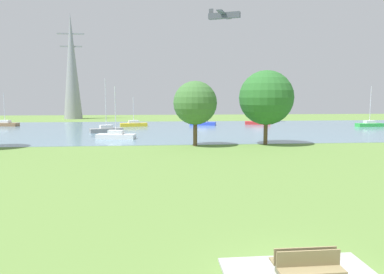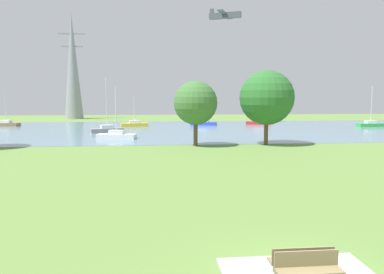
# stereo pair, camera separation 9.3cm
# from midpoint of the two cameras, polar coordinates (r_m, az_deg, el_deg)

# --- Properties ---
(ground_plane) EXTENTS (160.00, 160.00, 0.00)m
(ground_plane) POSITION_cam_midpoint_polar(r_m,az_deg,el_deg) (31.92, 1.95, -3.09)
(ground_plane) COLOR olive
(bench_facing_water) EXTENTS (1.80, 0.48, 0.89)m
(bench_facing_water) POSITION_cam_midpoint_polar(r_m,az_deg,el_deg) (11.34, 16.91, -18.37)
(bench_facing_water) COLOR #A1A780
(bench_facing_water) RESTS_ON concrete_pad
(bench_facing_inland) EXTENTS (1.80, 0.48, 0.89)m
(bench_facing_inland) POSITION_cam_midpoint_polar(r_m,az_deg,el_deg) (10.89, 18.04, -19.47)
(bench_facing_inland) COLOR #A1A780
(bench_facing_inland) RESTS_ON concrete_pad
(water_surface) EXTENTS (140.00, 40.00, 0.02)m
(water_surface) POSITION_cam_midpoint_polar(r_m,az_deg,el_deg) (59.61, -1.49, 1.22)
(water_surface) COLOR slate
(water_surface) RESTS_ON ground
(sailboat_red) EXTENTS (5.01, 2.49, 5.35)m
(sailboat_red) POSITION_cam_midpoint_polar(r_m,az_deg,el_deg) (71.50, 10.41, 2.30)
(sailboat_red) COLOR red
(sailboat_red) RESTS_ON water_surface
(sailboat_green) EXTENTS (4.89, 1.84, 7.17)m
(sailboat_green) POSITION_cam_midpoint_polar(r_m,az_deg,el_deg) (72.29, 26.24, 1.82)
(sailboat_green) COLOR green
(sailboat_green) RESTS_ON water_surface
(sailboat_gray) EXTENTS (5.02, 3.04, 7.99)m
(sailboat_gray) POSITION_cam_midpoint_polar(r_m,az_deg,el_deg) (55.53, -13.14, 1.19)
(sailboat_gray) COLOR gray
(sailboat_gray) RESTS_ON water_surface
(sailboat_blue) EXTENTS (5.03, 2.87, 7.67)m
(sailboat_blue) POSITION_cam_midpoint_polar(r_m,az_deg,el_deg) (68.41, 1.87, 2.25)
(sailboat_blue) COLOR blue
(sailboat_blue) RESTS_ON water_surface
(sailboat_white) EXTENTS (5.00, 2.38, 6.56)m
(sailboat_white) POSITION_cam_midpoint_polar(r_m,az_deg,el_deg) (46.43, -11.71, 0.25)
(sailboat_white) COLOR white
(sailboat_white) RESTS_ON water_surface
(sailboat_yellow) EXTENTS (4.98, 2.28, 5.33)m
(sailboat_yellow) POSITION_cam_midpoint_polar(r_m,az_deg,el_deg) (66.24, -8.98, 2.02)
(sailboat_yellow) COLOR yellow
(sailboat_yellow) RESTS_ON water_surface
(sailboat_brown) EXTENTS (5.01, 2.47, 6.05)m
(sailboat_brown) POSITION_cam_midpoint_polar(r_m,az_deg,el_deg) (74.23, -27.10, 1.87)
(sailboat_brown) COLOR brown
(sailboat_brown) RESTS_ON water_surface
(tree_east_near) EXTENTS (4.65, 4.65, 6.93)m
(tree_east_near) POSITION_cam_midpoint_polar(r_m,az_deg,el_deg) (38.66, 0.64, 5.35)
(tree_east_near) COLOR brown
(tree_east_near) RESTS_ON ground
(tree_west_near) EXTENTS (5.96, 5.96, 8.14)m
(tree_west_near) POSITION_cam_midpoint_polar(r_m,az_deg,el_deg) (40.69, 11.72, 6.05)
(tree_west_near) COLOR brown
(tree_west_near) RESTS_ON ground
(electricity_pylon) EXTENTS (6.40, 4.40, 25.66)m
(electricity_pylon) POSITION_cam_midpoint_polar(r_m,az_deg,el_deg) (94.64, -18.18, 10.52)
(electricity_pylon) COLOR gray
(electricity_pylon) RESTS_ON ground
(light_aircraft) EXTENTS (6.27, 8.09, 2.10)m
(light_aircraft) POSITION_cam_midpoint_polar(r_m,az_deg,el_deg) (76.56, 5.21, 18.47)
(light_aircraft) COLOR #4C5156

